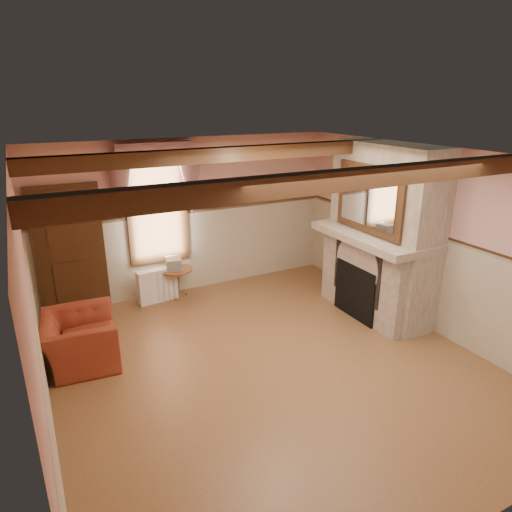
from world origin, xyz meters
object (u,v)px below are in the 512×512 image
mantel_clock (346,216)px  side_table (177,283)px  radiator (157,285)px  bowl (385,233)px  armchair (80,340)px  oil_lamp (362,219)px

mantel_clock → side_table: bearing=153.2°
radiator → bowl: bowl is taller
side_table → radiator: radiator is taller
armchair → mantel_clock: size_ratio=4.47×
side_table → radiator: (-0.36, 0.00, 0.02)m
armchair → oil_lamp: (4.49, -0.30, 1.21)m
side_table → armchair: bearing=-141.2°
armchair → mantel_clock: 4.65m
armchair → side_table: 2.36m
radiator → oil_lamp: (3.02, -1.78, 1.26)m
armchair → bowl: bearing=-95.2°
side_table → oil_lamp: size_ratio=2.06×
bowl → oil_lamp: size_ratio=1.36×
mantel_clock → bowl: bearing=-90.0°
side_table → bowl: 3.73m
bowl → radiator: bearing=142.3°
armchair → radiator: (1.48, 1.48, -0.05)m
side_table → bowl: bearing=-41.3°
side_table → bowl: size_ratio=1.51×
side_table → oil_lamp: oil_lamp is taller
bowl → oil_lamp: bearing=90.0°
radiator → oil_lamp: size_ratio=2.50×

